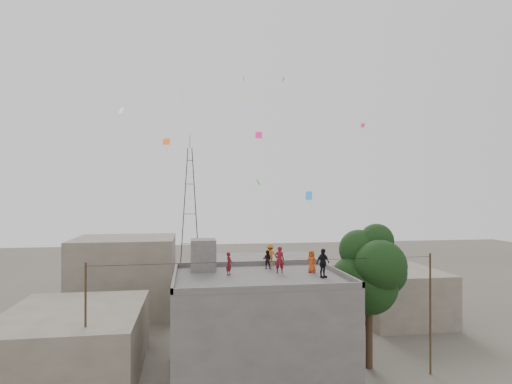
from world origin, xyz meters
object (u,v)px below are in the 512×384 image
(transmission_tower, at_px, (190,207))
(person_red_adult, at_px, (279,260))
(tree, at_px, (371,271))
(stair_head_box, at_px, (203,255))
(person_dark_adult, at_px, (323,263))

(transmission_tower, bearing_deg, person_red_adult, -82.03)
(tree, xyz_separation_m, person_red_adult, (-5.89, 0.31, 0.83))
(tree, bearing_deg, stair_head_box, 169.26)
(person_dark_adult, bearing_deg, transmission_tower, 73.49)
(stair_head_box, bearing_deg, person_dark_adult, -27.14)
(tree, bearing_deg, transmission_tower, 106.09)
(stair_head_box, distance_m, person_red_adult, 4.98)
(person_red_adult, xyz_separation_m, person_dark_adult, (2.22, -1.84, 0.03))
(tree, relative_size, person_dark_adult, 5.31)
(transmission_tower, relative_size, person_red_adult, 12.08)
(tree, distance_m, person_red_adult, 5.96)
(person_red_adult, height_order, person_dark_adult, person_dark_adult)
(person_red_adult, distance_m, person_dark_adult, 2.89)
(stair_head_box, height_order, tree, tree)
(person_red_adult, bearing_deg, transmission_tower, -72.45)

